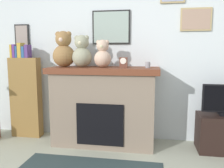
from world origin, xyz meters
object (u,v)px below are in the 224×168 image
(teddy_bear_cream, at_px, (64,51))
(teddy_bear_grey, at_px, (103,55))
(mantel_clock, at_px, (123,62))
(teddy_bear_tan, at_px, (82,53))
(candle_jar, at_px, (148,65))
(fireplace, at_px, (104,105))
(bookshelf, at_px, (26,94))

(teddy_bear_cream, relative_size, teddy_bear_grey, 1.33)
(mantel_clock, height_order, teddy_bear_grey, teddy_bear_grey)
(teddy_bear_tan, bearing_deg, candle_jar, 0.04)
(candle_jar, height_order, mantel_clock, mantel_clock)
(fireplace, distance_m, mantel_clock, 0.67)
(bookshelf, height_order, teddy_bear_cream, teddy_bear_cream)
(fireplace, relative_size, candle_jar, 18.86)
(mantel_clock, height_order, teddy_bear_tan, teddy_bear_tan)
(mantel_clock, xyz_separation_m, teddy_bear_cream, (-0.85, 0.00, 0.16))
(candle_jar, bearing_deg, teddy_bear_grey, -179.96)
(candle_jar, height_order, teddy_bear_grey, teddy_bear_grey)
(teddy_bear_cream, bearing_deg, candle_jar, 0.03)
(mantel_clock, bearing_deg, bookshelf, 176.11)
(bookshelf, relative_size, mantel_clock, 10.29)
(bookshelf, bearing_deg, candle_jar, -3.16)
(fireplace, relative_size, teddy_bear_tan, 3.43)
(teddy_bear_tan, height_order, teddy_bear_grey, teddy_bear_tan)
(teddy_bear_tan, bearing_deg, fireplace, 3.39)
(candle_jar, xyz_separation_m, mantel_clock, (-0.33, -0.00, 0.03))
(teddy_bear_grey, bearing_deg, bookshelf, 175.25)
(fireplace, xyz_separation_m, mantel_clock, (0.28, -0.02, 0.61))
(teddy_bear_tan, bearing_deg, bookshelf, 173.77)
(mantel_clock, bearing_deg, teddy_bear_grey, 179.80)
(fireplace, xyz_separation_m, teddy_bear_cream, (-0.57, -0.02, 0.77))
(teddy_bear_grey, bearing_deg, fireplace, 52.57)
(fireplace, bearing_deg, bookshelf, 176.13)
(teddy_bear_tan, bearing_deg, teddy_bear_grey, 0.02)
(fireplace, distance_m, teddy_bear_grey, 0.71)
(fireplace, xyz_separation_m, teddy_bear_grey, (-0.01, -0.02, 0.71))
(teddy_bear_cream, bearing_deg, bookshelf, 171.36)
(mantel_clock, distance_m, teddy_bear_cream, 0.86)
(fireplace, xyz_separation_m, candle_jar, (0.60, -0.02, 0.58))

